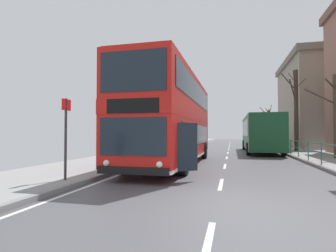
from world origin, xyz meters
The scene contains 8 objects.
ground centered at (-0.72, 0.00, 0.04)m, with size 15.80×140.00×0.20m.
double_decker_bus_main centered at (-2.65, 7.48, 2.38)m, with size 3.25×11.59×4.55m.
background_bus_far_lane centered at (2.74, 18.34, 1.68)m, with size 2.74×10.92×3.07m.
pedestrian_railing_far_kerb centered at (4.45, 12.35, 0.85)m, with size 0.05×31.68×1.05m.
bus_stop_sign_near centered at (-4.83, 1.42, 1.75)m, with size 0.08×0.44×2.60m.
bare_tree_far_00 centered at (5.63, 18.36, 3.79)m, with size 2.24×2.77×7.01m.
bare_tree_far_01 centered at (5.67, 36.11, 2.88)m, with size 1.61×3.01×5.62m.
bare_tree_far_02 centered at (6.49, 11.86, 2.84)m, with size 3.31×1.24×5.07m.
Camera 1 is at (0.36, -6.16, 1.62)m, focal length 28.64 mm.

